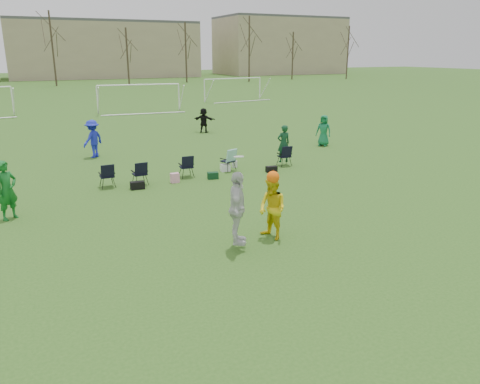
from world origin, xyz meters
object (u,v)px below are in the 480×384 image
fielder_blue (93,139)px  fielder_black (204,120)px  fielder_green_far (324,130)px  center_contest (255,208)px  fielder_green_near (7,190)px  goal_mid (139,90)px  goal_right (233,83)px

fielder_blue → fielder_black: fielder_blue is taller
fielder_green_far → fielder_black: 8.61m
center_contest → fielder_green_far: bearing=48.0°
fielder_green_near → goal_mid: 28.56m
center_contest → goal_right: 41.10m
fielder_black → goal_mid: goal_mid is taller
fielder_green_far → fielder_black: (-4.55, 7.31, -0.07)m
center_contest → goal_mid: (4.39, 31.69, 0.86)m
fielder_blue → fielder_green_far: 12.69m
fielder_blue → fielder_black: (7.91, 4.90, -0.14)m
goal_right → goal_mid: bearing=-161.4°
fielder_green_far → center_contest: 15.11m
goal_mid → fielder_green_near: bearing=-107.8°
fielder_green_near → goal_mid: size_ratio=0.26×
fielder_green_near → goal_mid: (10.62, 26.49, 0.96)m
fielder_blue → center_contest: (2.35, -13.64, 0.11)m
fielder_green_near → center_contest: bearing=-76.3°
fielder_blue → fielder_green_near: bearing=25.3°
goal_mid → fielder_green_far: bearing=-70.4°
center_contest → goal_mid: center_contest is taller
goal_mid → goal_right: bearing=30.6°
fielder_black → center_contest: center_contest is taller
fielder_blue → goal_mid: bearing=-150.5°
fielder_green_far → fielder_black: fielder_green_far is taller
fielder_green_near → center_contest: 8.11m
fielder_black → goal_right: (10.83, 19.15, 1.11)m
fielder_blue → center_contest: bearing=59.8°
fielder_green_near → center_contest: size_ratio=0.74×
goal_mid → center_contest: bearing=-93.9°
fielder_black → goal_mid: 13.25m
goal_mid → goal_right: size_ratio=1.01×
fielder_blue → center_contest: size_ratio=0.73×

